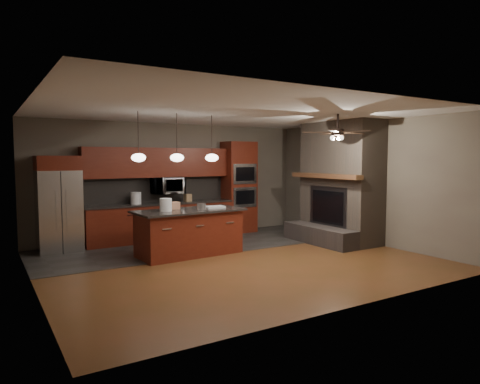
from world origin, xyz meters
TOP-DOWN VIEW (x-y plane):
  - ground at (0.00, 0.00)m, footprint 7.00×7.00m
  - ceiling at (0.00, 0.00)m, footprint 7.00×6.00m
  - back_wall at (0.00, 3.00)m, footprint 7.00×0.02m
  - right_wall at (3.50, 0.00)m, footprint 0.02×6.00m
  - left_wall at (-3.50, 0.00)m, footprint 0.02×6.00m
  - slate_tile_patch at (0.00, 1.80)m, footprint 7.00×2.40m
  - fireplace_column at (3.04, 0.40)m, footprint 1.30×2.10m
  - back_cabinetry at (-0.48, 2.74)m, footprint 3.59×0.64m
  - oven_tower at (1.70, 2.69)m, footprint 0.80×0.63m
  - microwave at (-0.27, 2.75)m, footprint 0.73×0.41m
  - refrigerator at (-2.74, 2.62)m, footprint 0.85×0.75m
  - kitchen_island at (-0.55, 0.92)m, footprint 2.25×1.13m
  - white_bucket at (-1.05, 0.92)m, footprint 0.26×0.26m
  - paint_can at (-0.34, 0.80)m, footprint 0.23×0.23m
  - paint_tray at (0.03, 0.92)m, footprint 0.40×0.30m
  - cardboard_box at (-0.81, 1.14)m, footprint 0.24×0.18m
  - counter_bucket at (-1.08, 2.70)m, footprint 0.30×0.30m
  - counter_box at (0.21, 2.65)m, footprint 0.19×0.16m
  - pendant_left at (-1.65, 0.70)m, footprint 0.26×0.26m
  - pendant_center at (-0.90, 0.70)m, footprint 0.26×0.26m
  - pendant_right at (-0.15, 0.70)m, footprint 0.26×0.26m
  - ceiling_fan at (1.80, -0.80)m, footprint 1.27×1.33m

SIDE VIEW (x-z plane):
  - ground at x=0.00m, z-range 0.00..0.00m
  - slate_tile_patch at x=0.00m, z-range 0.00..0.01m
  - kitchen_island at x=-0.55m, z-range 0.00..0.92m
  - back_cabinetry at x=-0.48m, z-range -0.21..1.99m
  - paint_tray at x=0.03m, z-range 0.92..0.96m
  - paint_can at x=-0.34m, z-range 0.92..1.04m
  - counter_box at x=0.21m, z-range 0.90..1.08m
  - cardboard_box at x=-0.81m, z-range 0.92..1.07m
  - refrigerator at x=-2.74m, z-range 0.00..2.00m
  - counter_bucket at x=-1.08m, z-range 0.90..1.17m
  - white_bucket at x=-1.05m, z-range 0.92..1.17m
  - oven_tower at x=1.70m, z-range 0.00..2.38m
  - fireplace_column at x=3.04m, z-range -0.10..2.70m
  - microwave at x=-0.27m, z-range 1.05..1.55m
  - back_wall at x=0.00m, z-range 0.00..2.80m
  - right_wall at x=3.50m, z-range 0.00..2.80m
  - left_wall at x=-3.50m, z-range 0.00..2.80m
  - pendant_left at x=-1.65m, z-range 1.51..2.42m
  - pendant_center at x=-0.90m, z-range 1.51..2.42m
  - pendant_right at x=-0.15m, z-range 1.51..2.42m
  - ceiling_fan at x=1.80m, z-range 2.25..2.66m
  - ceiling at x=0.00m, z-range 2.79..2.81m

